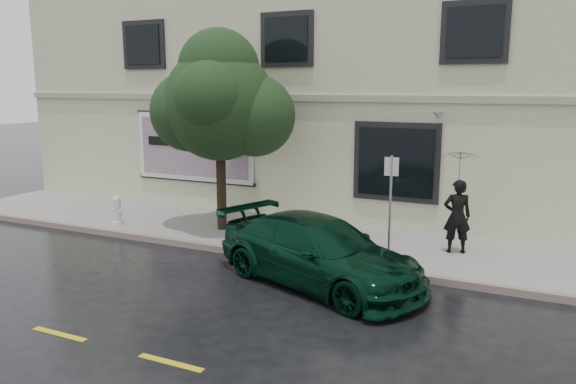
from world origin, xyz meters
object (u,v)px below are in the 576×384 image
at_px(car, 319,252).
at_px(fire_hydrant, 117,211).
at_px(pedestrian, 457,216).
at_px(street_tree, 219,105).

distance_m(car, fire_hydrant, 6.89).
height_order(car, fire_hydrant, car).
bearing_deg(pedestrian, fire_hydrant, -11.62).
xyz_separation_m(car, fire_hydrant, (-6.69, 1.62, -0.14)).
relative_size(pedestrian, street_tree, 0.36).
bearing_deg(fire_hydrant, pedestrian, -4.50).
bearing_deg(fire_hydrant, street_tree, 3.37).
height_order(car, pedestrian, pedestrian).
bearing_deg(fire_hydrant, car, -26.50).
xyz_separation_m(street_tree, fire_hydrant, (-2.87, -0.84, -2.91)).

